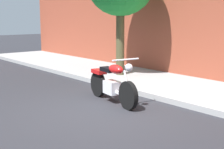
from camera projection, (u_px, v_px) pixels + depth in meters
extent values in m
plane|color=#28282D|center=(103.00, 111.00, 7.38)|extent=(60.00, 60.00, 0.00)
cube|color=#9A9A9A|center=(188.00, 89.00, 9.27)|extent=(22.90, 2.82, 0.14)
cylinder|color=black|center=(128.00, 95.00, 7.48)|extent=(0.67, 0.21, 0.66)
cylinder|color=black|center=(98.00, 84.00, 8.71)|extent=(0.67, 0.21, 0.66)
cube|color=silver|center=(112.00, 87.00, 8.09)|extent=(0.48, 0.35, 0.32)
cube|color=silver|center=(112.00, 90.00, 8.10)|extent=(1.30, 0.28, 0.06)
ellipsoid|color=red|center=(116.00, 69.00, 7.85)|extent=(0.55, 0.34, 0.22)
cube|color=black|center=(108.00, 70.00, 8.16)|extent=(0.51, 0.31, 0.10)
cube|color=red|center=(99.00, 71.00, 8.61)|extent=(0.47, 0.31, 0.10)
cylinder|color=silver|center=(127.00, 83.00, 7.48)|extent=(0.28, 0.09, 0.58)
cylinder|color=silver|center=(126.00, 60.00, 7.44)|extent=(0.15, 0.70, 0.04)
sphere|color=silver|center=(129.00, 67.00, 7.35)|extent=(0.17, 0.17, 0.17)
cylinder|color=silver|center=(112.00, 89.00, 8.40)|extent=(0.80, 0.21, 0.09)
cylinder|color=#49452B|center=(120.00, 40.00, 11.04)|extent=(0.28, 0.28, 2.62)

